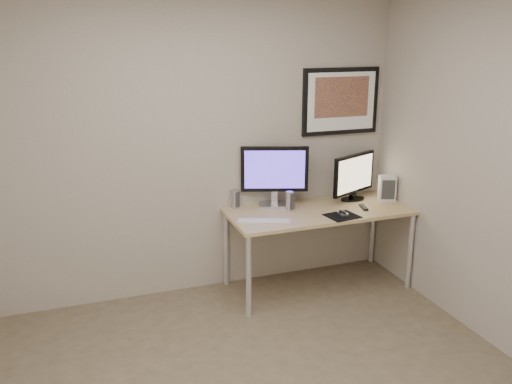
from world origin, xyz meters
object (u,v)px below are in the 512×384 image
desk (319,217)px  framed_art (341,101)px  speaker_right (290,201)px  fan_unit (387,188)px  keyboard (264,221)px  speaker_left (235,199)px  monitor_tv (354,176)px  monitor_large (275,173)px

desk → framed_art: size_ratio=2.13×
framed_art → speaker_right: framed_art is taller
speaker_right → fan_unit: (0.96, -0.03, 0.03)m
framed_art → fan_unit: 0.90m
keyboard → speaker_left: bearing=124.1°
desk → keyboard: bearing=-166.8°
framed_art → speaker_right: size_ratio=4.51×
framed_art → speaker_left: size_ratio=4.64×
speaker_left → keyboard: bearing=-101.5°
keyboard → fan_unit: fan_unit is taller
desk → fan_unit: size_ratio=7.00×
speaker_left → keyboard: (0.10, -0.44, -0.07)m
desk → monitor_tv: (0.42, 0.15, 0.30)m
framed_art → monitor_tv: 0.69m
desk → speaker_right: (-0.25, 0.08, 0.15)m
speaker_left → fan_unit: 1.41m
speaker_left → fan_unit: size_ratio=0.71×
speaker_left → monitor_large: bearing=-36.9°
monitor_tv → keyboard: (-0.99, -0.28, -0.22)m
fan_unit → framed_art: bearing=162.8°
speaker_right → desk: bearing=-38.6°
speaker_left → fan_unit: fan_unit is taller
monitor_large → speaker_left: (-0.34, 0.07, -0.22)m
framed_art → speaker_right: 1.04m
monitor_tv → fan_unit: monitor_tv is taller
keyboard → desk: bearing=34.1°
speaker_left → speaker_right: (0.43, -0.23, 0.00)m
monitor_large → monitor_tv: bearing=12.3°
monitor_large → fan_unit: monitor_large is taller
speaker_left → fan_unit: (1.39, -0.26, 0.03)m
monitor_tv → speaker_left: bearing=147.3°
speaker_right → keyboard: (-0.32, -0.21, -0.08)m
monitor_large → keyboard: bearing=-104.4°
desk → speaker_left: speaker_left is taller
monitor_large → speaker_left: bearing=-173.2°
framed_art → speaker_right: bearing=-157.1°
monitor_tv → framed_art: bearing=86.0°
monitor_tv → keyboard: size_ratio=1.16×
monitor_large → keyboard: size_ratio=1.29×
speaker_right → fan_unit: 0.96m
monitor_large → speaker_right: monitor_large is taller
monitor_large → monitor_tv: size_ratio=1.11×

